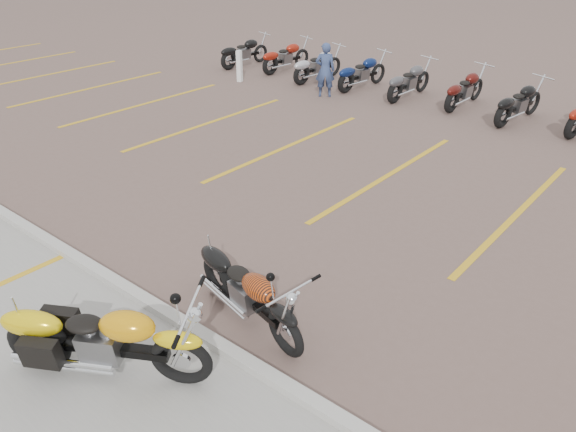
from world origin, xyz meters
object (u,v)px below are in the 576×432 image
object	(u,v)px
flame_cruiser	(250,292)
bollard	(239,66)
yellow_cruiser	(104,340)
person_a	(325,70)

from	to	relation	value
flame_cruiser	bollard	xyz separation A→B (m)	(-8.81, 8.93, 0.05)
yellow_cruiser	bollard	xyz separation A→B (m)	(-8.22, 10.71, -0.00)
yellow_cruiser	flame_cruiser	size ratio (longest dim) A/B	1.02
yellow_cruiser	flame_cruiser	bearing A→B (deg)	41.47
yellow_cruiser	bollard	bearing A→B (deg)	97.44
yellow_cruiser	bollard	world-z (taller)	bollard
yellow_cruiser	person_a	distance (m)	12.16
person_a	bollard	size ratio (longest dim) A/B	1.58
bollard	person_a	bearing A→B (deg)	6.51
flame_cruiser	bollard	bearing A→B (deg)	147.66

